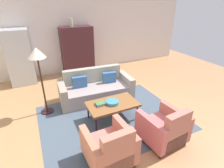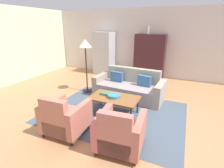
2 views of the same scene
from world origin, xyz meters
TOP-DOWN VIEW (x-y plane):
  - ground_plane at (0.00, 0.00)m, footprint 11.50×11.50m
  - wall_back at (0.00, 3.74)m, footprint 9.58×0.12m
  - area_rug at (-0.30, 0.06)m, footprint 3.40×2.60m
  - couch at (-0.29, 1.20)m, footprint 2.15×1.03m
  - coffee_table at (-0.30, 0.01)m, footprint 1.20×0.70m
  - armchair_left at (-0.90, -1.15)m, footprint 0.83×0.83m
  - armchair_right at (0.31, -1.15)m, footprint 0.87×0.87m
  - fruit_bowl at (-0.31, 0.01)m, footprint 0.32×0.32m
  - book_stack at (-0.58, 0.08)m, footprint 0.25×0.20m
  - cabinet at (-0.19, 3.40)m, footprint 1.20×0.51m
  - vase_tall at (-0.34, 3.39)m, footprint 0.13×0.13m
  - refrigerator at (-2.21, 3.29)m, footprint 0.80×0.73m
  - floor_lamp at (-1.73, 1.03)m, footprint 0.40×0.40m

SIDE VIEW (x-z plane):
  - ground_plane at x=0.00m, z-range 0.00..0.00m
  - area_rug at x=-0.30m, z-range 0.00..0.01m
  - couch at x=-0.29m, z-range -0.14..0.72m
  - armchair_left at x=-0.90m, z-range -0.10..0.78m
  - armchair_right at x=0.31m, z-range -0.10..0.78m
  - coffee_table at x=-0.30m, z-range 0.19..0.64m
  - book_stack at x=-0.58m, z-range 0.45..0.50m
  - fruit_bowl at x=-0.31m, z-range 0.45..0.52m
  - cabinet at x=-0.19m, z-range 0.00..1.80m
  - refrigerator at x=-2.21m, z-range 0.00..1.85m
  - wall_back at x=0.00m, z-range 0.00..2.80m
  - floor_lamp at x=-1.73m, z-range 0.58..2.30m
  - vase_tall at x=-0.34m, z-range 1.80..2.11m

